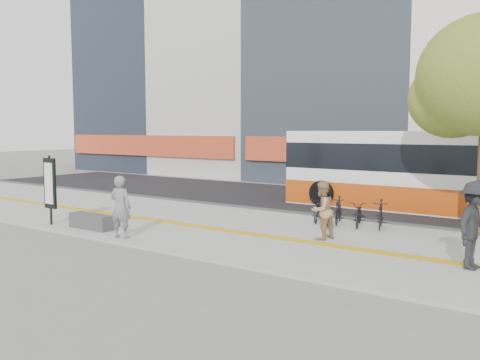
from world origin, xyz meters
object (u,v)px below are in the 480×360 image
Objects in this scene: pedestrian_tan at (322,210)px; seated_woman at (121,207)px; signboard at (50,184)px; bus at (432,174)px; bench at (91,221)px; pedestrian_dark at (475,225)px.

seated_woman is at bearing -44.59° from pedestrian_tan.
signboard is 1.26× the size of seated_woman.
bus is (8.95, 10.01, 0.09)m from signboard.
signboard is 1.37× the size of pedestrian_tan.
signboard is (-1.60, -0.31, 1.06)m from bench.
bench is at bearing 110.08° from pedestrian_dark.
pedestrian_tan is at bearing 23.30° from bench.
signboard is at bearing -169.19° from bench.
pedestrian_tan is (6.39, 2.75, 0.58)m from bench.
signboard is 8.57m from pedestrian_tan.
seated_woman is 8.99m from pedestrian_dark.
bus reaches higher than pedestrian_tan.
bus is 7.04m from pedestrian_tan.
pedestrian_dark is (12.07, 2.23, -0.32)m from signboard.
signboard is 1.14× the size of pedestrian_dark.
pedestrian_dark is (4.08, -0.83, 0.16)m from pedestrian_tan.
bench is 1.92m from seated_woman.
pedestrian_tan is 0.84× the size of pedestrian_dark.
pedestrian_tan is (4.62, 3.11, -0.07)m from seated_woman.
bus is 8.39m from pedestrian_dark.
pedestrian_dark is at bearing 10.42° from bench.
bus is (7.35, 9.70, 1.15)m from bench.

